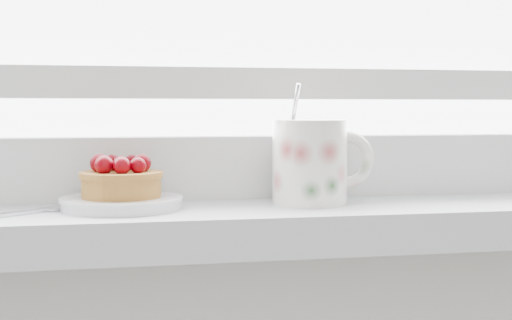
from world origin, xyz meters
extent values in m
cube|color=silver|center=(0.00, 1.90, 0.92)|extent=(1.60, 0.20, 0.04)
cube|color=silver|center=(0.00, 1.97, 0.97)|extent=(1.30, 0.05, 0.07)
cube|color=silver|center=(0.00, 1.97, 1.07)|extent=(1.30, 0.04, 0.04)
cylinder|color=silver|center=(-0.09, 1.89, 0.95)|extent=(0.12, 0.12, 0.01)
cylinder|color=brown|center=(-0.09, 1.89, 0.96)|extent=(0.08, 0.08, 0.03)
cylinder|color=brown|center=(-0.09, 1.89, 0.97)|extent=(0.08, 0.08, 0.01)
sphere|color=#4E0006|center=(-0.09, 1.89, 0.99)|extent=(0.02, 0.02, 0.02)
sphere|color=#4E0006|center=(-0.07, 1.89, 0.99)|extent=(0.02, 0.02, 0.02)
sphere|color=#4E0006|center=(-0.08, 1.91, 0.99)|extent=(0.02, 0.02, 0.02)
sphere|color=#4E0006|center=(-0.10, 1.91, 0.99)|extent=(0.02, 0.02, 0.02)
sphere|color=#4E0006|center=(-0.11, 1.90, 0.99)|extent=(0.02, 0.02, 0.02)
sphere|color=#4E0006|center=(-0.11, 1.88, 0.99)|extent=(0.02, 0.02, 0.02)
sphere|color=#4E0006|center=(-0.09, 1.87, 0.99)|extent=(0.02, 0.02, 0.02)
sphere|color=#4E0006|center=(-0.07, 1.88, 0.98)|extent=(0.02, 0.02, 0.02)
cylinder|color=white|center=(0.11, 1.89, 0.98)|extent=(0.09, 0.09, 0.09)
cylinder|color=black|center=(0.11, 1.89, 1.03)|extent=(0.07, 0.07, 0.01)
torus|color=white|center=(0.15, 1.89, 0.99)|extent=(0.06, 0.02, 0.06)
cylinder|color=silver|center=(0.09, 1.91, 1.04)|extent=(0.01, 0.02, 0.06)
cube|color=silver|center=(-0.17, 1.88, 0.94)|extent=(0.02, 0.02, 0.00)
cube|color=silver|center=(-0.15, 1.90, 0.94)|extent=(0.04, 0.04, 0.00)
cube|color=silver|center=(-0.13, 1.91, 0.94)|extent=(0.03, 0.02, 0.00)
cube|color=silver|center=(-0.13, 1.91, 0.94)|extent=(0.03, 0.02, 0.00)
cube|color=silver|center=(-0.13, 1.92, 0.94)|extent=(0.03, 0.02, 0.00)
cube|color=silver|center=(-0.14, 1.92, 0.94)|extent=(0.03, 0.02, 0.00)
camera|label=1|loc=(-0.10, 1.16, 1.04)|focal=50.00mm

